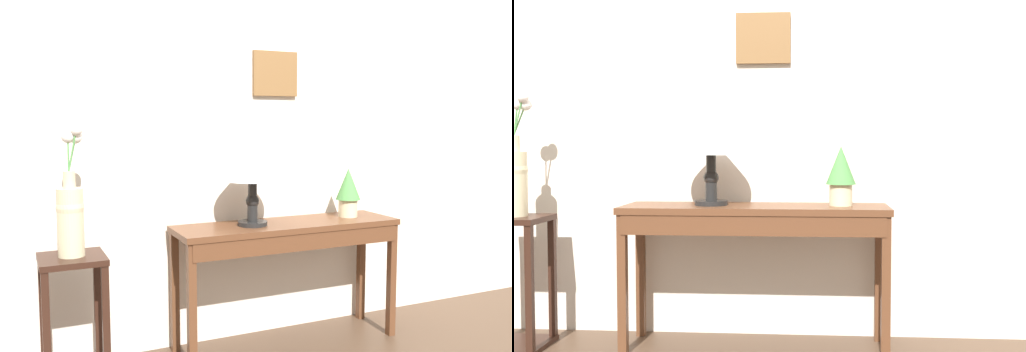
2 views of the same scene
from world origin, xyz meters
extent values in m
cube|color=beige|center=(0.00, 1.32, 1.40)|extent=(9.00, 0.10, 2.80)
cube|color=brown|center=(-0.04, 1.25, 1.67)|extent=(0.30, 0.02, 0.28)
cube|color=slate|center=(-0.04, 1.25, 1.67)|extent=(0.24, 0.01, 0.22)
cube|color=#56331E|center=(-0.06, 1.03, 0.74)|extent=(1.39, 0.39, 0.03)
cube|color=#56331E|center=(-0.06, 0.85, 0.67)|extent=(1.33, 0.03, 0.10)
cube|color=#56331E|center=(-0.72, 0.87, 0.36)|extent=(0.04, 0.04, 0.72)
cube|color=#56331E|center=(0.60, 0.87, 0.36)|extent=(0.04, 0.04, 0.72)
cube|color=#56331E|center=(-0.72, 1.20, 0.36)|extent=(0.04, 0.04, 0.72)
cube|color=#56331E|center=(0.60, 1.20, 0.36)|extent=(0.04, 0.04, 0.72)
cylinder|color=black|center=(-0.29, 1.03, 0.77)|extent=(0.18, 0.18, 0.02)
cylinder|color=black|center=(-0.29, 1.03, 0.84)|extent=(0.06, 0.06, 0.12)
sphere|color=black|center=(-0.29, 1.03, 0.90)|extent=(0.08, 0.08, 0.08)
cylinder|color=black|center=(-0.29, 1.03, 0.96)|extent=(0.05, 0.05, 0.12)
cone|color=silver|center=(-0.29, 1.03, 1.15)|extent=(0.34, 0.34, 0.25)
cylinder|color=beige|center=(0.39, 1.05, 0.82)|extent=(0.12, 0.12, 0.11)
cone|color=#478442|center=(0.39, 1.05, 0.97)|extent=(0.16, 0.16, 0.20)
cube|color=black|center=(-1.32, 0.94, 0.69)|extent=(0.32, 0.32, 0.03)
cube|color=black|center=(-1.32, 0.94, 0.01)|extent=(0.32, 0.32, 0.03)
cube|color=black|center=(-1.18, 0.80, 0.35)|extent=(0.04, 0.03, 0.64)
cube|color=black|center=(-1.18, 1.08, 0.35)|extent=(0.04, 0.04, 0.64)
cylinder|color=beige|center=(-1.32, 0.94, 0.87)|extent=(0.13, 0.13, 0.34)
sphere|color=beige|center=(-1.32, 0.94, 0.95)|extent=(0.14, 0.14, 0.14)
cylinder|color=beige|center=(-1.32, 0.94, 1.08)|extent=(0.06, 0.06, 0.08)
cylinder|color=#478442|center=(-1.31, 0.96, 1.21)|extent=(0.01, 0.05, 0.17)
sphere|color=white|center=(-1.31, 0.98, 1.29)|extent=(0.07, 0.07, 0.07)
cylinder|color=#478442|center=(-1.30, 0.95, 1.23)|extent=(0.05, 0.03, 0.20)
sphere|color=white|center=(-1.27, 0.96, 1.33)|extent=(0.06, 0.06, 0.06)
cylinder|color=#478442|center=(-1.30, 0.97, 1.21)|extent=(0.05, 0.06, 0.17)
sphere|color=white|center=(-1.28, 0.99, 1.29)|extent=(0.07, 0.07, 0.07)
camera|label=1|loc=(-1.58, -1.84, 1.36)|focal=38.06mm
camera|label=2|loc=(0.25, -2.19, 1.06)|focal=43.42mm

